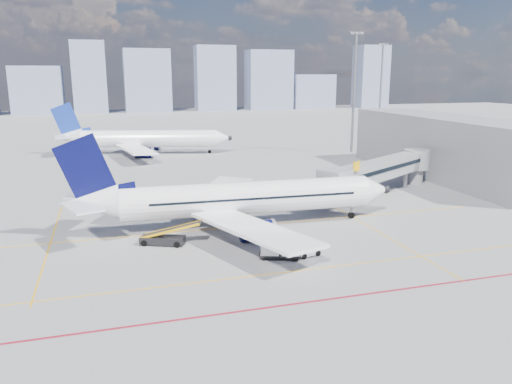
{
  "coord_description": "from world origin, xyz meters",
  "views": [
    {
      "loc": [
        -13.67,
        -44.14,
        16.79
      ],
      "look_at": [
        1.74,
        7.56,
        4.0
      ],
      "focal_mm": 35.0,
      "sensor_mm": 36.0,
      "label": 1
    }
  ],
  "objects_px": {
    "second_aircraft": "(142,139)",
    "ramp_worker": "(291,241)",
    "main_aircraft": "(234,199)",
    "cargo_dolly": "(280,246)",
    "belt_loader": "(164,238)",
    "baggage_tug": "(306,248)"
  },
  "relations": [
    {
      "from": "belt_loader",
      "to": "ramp_worker",
      "type": "height_order",
      "value": "belt_loader"
    },
    {
      "from": "second_aircraft",
      "to": "belt_loader",
      "type": "relative_size",
      "value": 5.95
    },
    {
      "from": "baggage_tug",
      "to": "ramp_worker",
      "type": "xyz_separation_m",
      "value": [
        -0.74,
        2.07,
        0.19
      ]
    },
    {
      "from": "second_aircraft",
      "to": "baggage_tug",
      "type": "relative_size",
      "value": 14.83
    },
    {
      "from": "ramp_worker",
      "to": "second_aircraft",
      "type": "bearing_deg",
      "value": 8.7
    },
    {
      "from": "main_aircraft",
      "to": "belt_loader",
      "type": "relative_size",
      "value": 5.98
    },
    {
      "from": "second_aircraft",
      "to": "cargo_dolly",
      "type": "height_order",
      "value": "second_aircraft"
    },
    {
      "from": "main_aircraft",
      "to": "baggage_tug",
      "type": "height_order",
      "value": "main_aircraft"
    },
    {
      "from": "main_aircraft",
      "to": "ramp_worker",
      "type": "bearing_deg",
      "value": -66.04
    },
    {
      "from": "cargo_dolly",
      "to": "ramp_worker",
      "type": "xyz_separation_m",
      "value": [
        1.76,
        1.84,
        -0.23
      ]
    },
    {
      "from": "cargo_dolly",
      "to": "belt_loader",
      "type": "height_order",
      "value": "belt_loader"
    },
    {
      "from": "main_aircraft",
      "to": "baggage_tug",
      "type": "xyz_separation_m",
      "value": [
        4.2,
        -10.94,
        -2.47
      ]
    },
    {
      "from": "second_aircraft",
      "to": "ramp_worker",
      "type": "bearing_deg",
      "value": -67.95
    },
    {
      "from": "cargo_dolly",
      "to": "belt_loader",
      "type": "bearing_deg",
      "value": 165.43
    },
    {
      "from": "baggage_tug",
      "to": "belt_loader",
      "type": "xyz_separation_m",
      "value": [
        -12.48,
        7.15,
        -0.08
      ]
    },
    {
      "from": "second_aircraft",
      "to": "ramp_worker",
      "type": "relative_size",
      "value": 19.9
    },
    {
      "from": "second_aircraft",
      "to": "baggage_tug",
      "type": "distance_m",
      "value": 68.53
    },
    {
      "from": "main_aircraft",
      "to": "cargo_dolly",
      "type": "bearing_deg",
      "value": -78.31
    },
    {
      "from": "cargo_dolly",
      "to": "baggage_tug",
      "type": "bearing_deg",
      "value": 14.9
    },
    {
      "from": "main_aircraft",
      "to": "second_aircraft",
      "type": "xyz_separation_m",
      "value": [
        -6.06,
        56.77,
        0.0
      ]
    },
    {
      "from": "main_aircraft",
      "to": "second_aircraft",
      "type": "height_order",
      "value": "second_aircraft"
    },
    {
      "from": "main_aircraft",
      "to": "second_aircraft",
      "type": "relative_size",
      "value": 1.01
    }
  ]
}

